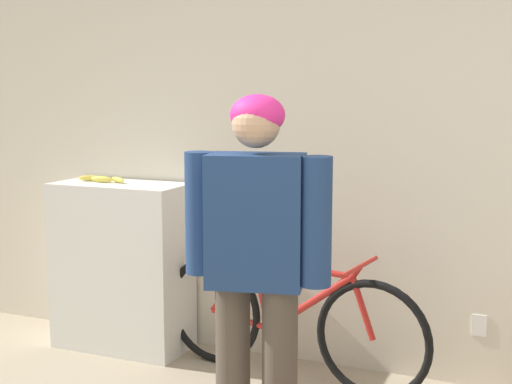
# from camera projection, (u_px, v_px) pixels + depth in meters

# --- Properties ---
(wall_back) EXTENTS (8.00, 0.07, 2.60)m
(wall_back) POSITION_uv_depth(u_px,v_px,m) (385.00, 148.00, 3.98)
(wall_back) COLOR beige
(wall_back) RESTS_ON ground_plane
(side_shelf) EXTENTS (0.84, 0.41, 1.05)m
(side_shelf) POSITION_uv_depth(u_px,v_px,m) (122.00, 266.00, 4.48)
(side_shelf) COLOR white
(side_shelf) RESTS_ON ground_plane
(person) EXTENTS (0.68, 0.33, 1.61)m
(person) POSITION_uv_depth(u_px,v_px,m) (256.00, 250.00, 3.10)
(person) COLOR #4C4238
(person) RESTS_ON ground_plane
(bicycle) EXTENTS (1.65, 0.46, 0.72)m
(bicycle) POSITION_uv_depth(u_px,v_px,m) (288.00, 319.00, 3.98)
(bicycle) COLOR black
(bicycle) RESTS_ON ground_plane
(banana) EXTENTS (0.36, 0.10, 0.04)m
(banana) POSITION_uv_depth(u_px,v_px,m) (102.00, 179.00, 4.46)
(banana) COLOR #EAD64C
(banana) RESTS_ON side_shelf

